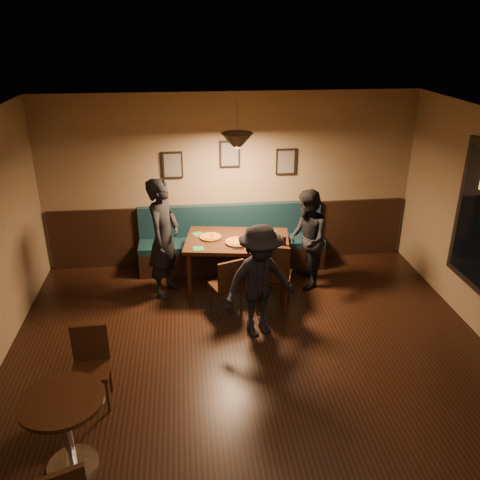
{
  "coord_description": "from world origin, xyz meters",
  "views": [
    {
      "loc": [
        -0.71,
        -4.24,
        3.77
      ],
      "look_at": [
        0.01,
        2.15,
        0.95
      ],
      "focal_mm": 37.53,
      "sensor_mm": 36.0,
      "label": 1
    }
  ],
  "objects_px": {
    "diner_right": "(307,240)",
    "diner_front": "(260,282)",
    "dining_table": "(237,264)",
    "chair_near_right": "(274,275)",
    "tabasco_bottle": "(273,236)",
    "diner_left": "(164,238)",
    "cafe_chair_far": "(91,369)",
    "soda_glass": "(284,241)",
    "chair_near_left": "(225,284)",
    "booth_bench": "(232,240)",
    "cafe_table": "(67,434)"
  },
  "relations": [
    {
      "from": "cafe_chair_far",
      "to": "cafe_table",
      "type": "bearing_deg",
      "value": 82.04
    },
    {
      "from": "diner_right",
      "to": "diner_left",
      "type": "bearing_deg",
      "value": -84.88
    },
    {
      "from": "diner_left",
      "to": "dining_table",
      "type": "bearing_deg",
      "value": -66.49
    },
    {
      "from": "chair_near_right",
      "to": "diner_right",
      "type": "xyz_separation_m",
      "value": [
        0.6,
        0.61,
        0.24
      ]
    },
    {
      "from": "cafe_table",
      "to": "chair_near_right",
      "type": "bearing_deg",
      "value": 47.7
    },
    {
      "from": "dining_table",
      "to": "chair_near_left",
      "type": "distance_m",
      "value": 0.71
    },
    {
      "from": "soda_glass",
      "to": "chair_near_left",
      "type": "bearing_deg",
      "value": -156.71
    },
    {
      "from": "diner_front",
      "to": "cafe_table",
      "type": "bearing_deg",
      "value": -156.54
    },
    {
      "from": "dining_table",
      "to": "chair_near_right",
      "type": "bearing_deg",
      "value": -46.05
    },
    {
      "from": "tabasco_bottle",
      "to": "cafe_table",
      "type": "bearing_deg",
      "value": -127.63
    },
    {
      "from": "chair_near_right",
      "to": "diner_right",
      "type": "bearing_deg",
      "value": 63.77
    },
    {
      "from": "cafe_chair_far",
      "to": "diner_right",
      "type": "bearing_deg",
      "value": -143.44
    },
    {
      "from": "booth_bench",
      "to": "diner_right",
      "type": "distance_m",
      "value": 1.31
    },
    {
      "from": "diner_front",
      "to": "cafe_table",
      "type": "height_order",
      "value": "diner_front"
    },
    {
      "from": "diner_right",
      "to": "tabasco_bottle",
      "type": "bearing_deg",
      "value": -77.78
    },
    {
      "from": "diner_front",
      "to": "cafe_table",
      "type": "xyz_separation_m",
      "value": [
        -2.02,
        -1.94,
        -0.37
      ]
    },
    {
      "from": "chair_near_left",
      "to": "soda_glass",
      "type": "distance_m",
      "value": 1.06
    },
    {
      "from": "tabasco_bottle",
      "to": "chair_near_left",
      "type": "bearing_deg",
      "value": -142.68
    },
    {
      "from": "diner_front",
      "to": "cafe_chair_far",
      "type": "xyz_separation_m",
      "value": [
        -1.95,
        -1.1,
        -0.33
      ]
    },
    {
      "from": "dining_table",
      "to": "chair_near_right",
      "type": "height_order",
      "value": "chair_near_right"
    },
    {
      "from": "chair_near_left",
      "to": "soda_glass",
      "type": "xyz_separation_m",
      "value": [
        0.88,
        0.38,
        0.45
      ]
    },
    {
      "from": "booth_bench",
      "to": "cafe_table",
      "type": "height_order",
      "value": "booth_bench"
    },
    {
      "from": "diner_front",
      "to": "soda_glass",
      "type": "bearing_deg",
      "value": 42.44
    },
    {
      "from": "booth_bench",
      "to": "chair_near_right",
      "type": "bearing_deg",
      "value": -71.25
    },
    {
      "from": "diner_right",
      "to": "dining_table",
      "type": "bearing_deg",
      "value": -86.38
    },
    {
      "from": "diner_right",
      "to": "diner_front",
      "type": "height_order",
      "value": "diner_right"
    },
    {
      "from": "booth_bench",
      "to": "diner_left",
      "type": "height_order",
      "value": "diner_left"
    },
    {
      "from": "chair_near_right",
      "to": "cafe_table",
      "type": "distance_m",
      "value": 3.45
    },
    {
      "from": "chair_near_left",
      "to": "cafe_table",
      "type": "relative_size",
      "value": 1.09
    },
    {
      "from": "diner_left",
      "to": "cafe_chair_far",
      "type": "distance_m",
      "value": 2.47
    },
    {
      "from": "chair_near_left",
      "to": "dining_table",
      "type": "bearing_deg",
      "value": 49.37
    },
    {
      "from": "cafe_chair_far",
      "to": "diner_left",
      "type": "bearing_deg",
      "value": -110.04
    },
    {
      "from": "diner_right",
      "to": "tabasco_bottle",
      "type": "height_order",
      "value": "diner_right"
    },
    {
      "from": "booth_bench",
      "to": "dining_table",
      "type": "distance_m",
      "value": 0.71
    },
    {
      "from": "chair_near_left",
      "to": "diner_left",
      "type": "height_order",
      "value": "diner_left"
    },
    {
      "from": "diner_right",
      "to": "cafe_table",
      "type": "xyz_separation_m",
      "value": [
        -2.91,
        -3.16,
        -0.37
      ]
    },
    {
      "from": "booth_bench",
      "to": "soda_glass",
      "type": "distance_m",
      "value": 1.24
    },
    {
      "from": "soda_glass",
      "to": "cafe_chair_far",
      "type": "relative_size",
      "value": 0.15
    },
    {
      "from": "diner_right",
      "to": "tabasco_bottle",
      "type": "xyz_separation_m",
      "value": [
        -0.53,
        -0.07,
        0.11
      ]
    },
    {
      "from": "dining_table",
      "to": "cafe_table",
      "type": "distance_m",
      "value": 3.7
    },
    {
      "from": "cafe_table",
      "to": "cafe_chair_far",
      "type": "distance_m",
      "value": 0.85
    },
    {
      "from": "diner_front",
      "to": "cafe_chair_far",
      "type": "relative_size",
      "value": 1.76
    },
    {
      "from": "booth_bench",
      "to": "dining_table",
      "type": "xyz_separation_m",
      "value": [
        0.01,
        -0.7,
        -0.1
      ]
    },
    {
      "from": "diner_front",
      "to": "tabasco_bottle",
      "type": "distance_m",
      "value": 1.21
    },
    {
      "from": "diner_front",
      "to": "tabasco_bottle",
      "type": "height_order",
      "value": "diner_front"
    },
    {
      "from": "dining_table",
      "to": "cafe_chair_far",
      "type": "distance_m",
      "value": 2.95
    },
    {
      "from": "diner_left",
      "to": "booth_bench",
      "type": "bearing_deg",
      "value": -33.34
    },
    {
      "from": "dining_table",
      "to": "chair_near_right",
      "type": "xyz_separation_m",
      "value": [
        0.44,
        -0.64,
        0.12
      ]
    },
    {
      "from": "booth_bench",
      "to": "diner_front",
      "type": "distance_m",
      "value": 1.97
    },
    {
      "from": "chair_near_right",
      "to": "diner_left",
      "type": "xyz_separation_m",
      "value": [
        -1.52,
        0.61,
        0.37
      ]
    }
  ]
}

